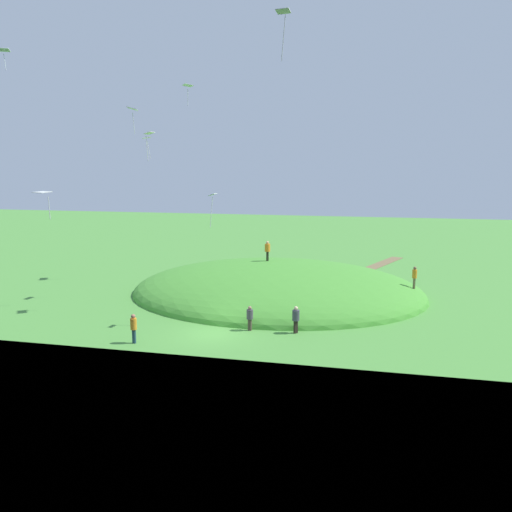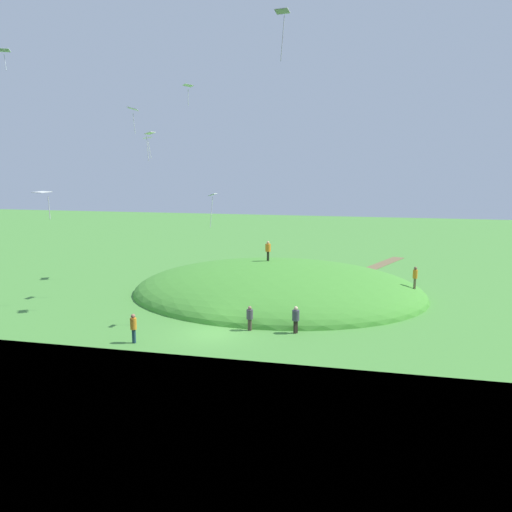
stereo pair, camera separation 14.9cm
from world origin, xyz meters
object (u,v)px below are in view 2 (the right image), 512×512
at_px(person_with_child, 133,325).
at_px(kite_5, 282,17).
at_px(person_near_shore, 268,249).
at_px(kite_6, 212,199).
at_px(kite_7, 148,139).
at_px(person_on_hilltop, 250,315).
at_px(kite_0, 133,110).
at_px(kite_1, 188,86).
at_px(person_watching_kites, 415,275).
at_px(kite_2, 42,193).
at_px(person_walking_path, 296,317).
at_px(kite_3, 149,135).
at_px(kite_4, 3,51).

height_order(person_with_child, kite_5, kite_5).
relative_size(person_near_shore, kite_6, 0.79).
bearing_deg(kite_7, kite_6, -141.54).
bearing_deg(person_on_hilltop, kite_0, 179.91).
bearing_deg(person_with_child, kite_1, -79.21).
height_order(person_near_shore, person_watching_kites, person_near_shore).
height_order(kite_1, kite_5, kite_5).
distance_m(kite_1, kite_2, 13.17).
bearing_deg(person_with_child, person_walking_path, -137.77).
bearing_deg(kite_3, person_watching_kites, -81.19).
bearing_deg(person_watching_kites, person_with_child, 105.10).
distance_m(person_near_shore, kite_3, 13.56).
xyz_separation_m(person_near_shore, kite_1, (-8.23, 3.98, 12.41)).
relative_size(person_watching_kites, kite_2, 1.16).
bearing_deg(person_near_shore, person_with_child, -46.65).
xyz_separation_m(person_with_child, person_walking_path, (3.95, -9.23, -0.04)).
relative_size(person_walking_path, kite_4, 1.62).
bearing_deg(kite_4, person_on_hilltop, -66.51).
xyz_separation_m(person_near_shore, kite_0, (-7.87, 8.31, 10.99)).
relative_size(kite_3, kite_5, 1.04).
distance_m(person_walking_path, person_on_hilltop, 2.99).
bearing_deg(person_on_hilltop, kite_5, -43.20).
distance_m(kite_4, kite_6, 14.18).
bearing_deg(person_watching_kites, kite_7, 58.38).
bearing_deg(person_on_hilltop, person_with_child, -125.75).
bearing_deg(person_watching_kites, person_near_shore, 56.97).
xyz_separation_m(kite_2, kite_6, (7.23, -7.20, -0.63)).
xyz_separation_m(person_walking_path, kite_2, (-6.78, 12.76, 7.97)).
bearing_deg(kite_3, kite_1, -124.72).
xyz_separation_m(person_watching_kites, person_on_hilltop, (-9.73, 10.93, -1.16)).
distance_m(kite_0, kite_2, 11.94).
xyz_separation_m(person_with_child, kite_7, (17.05, 6.38, 11.82)).
bearing_deg(kite_1, kite_6, -139.77).
relative_size(person_near_shore, person_on_hilltop, 1.06).
bearing_deg(kite_3, person_with_child, -162.83).
bearing_deg(person_with_child, kite_2, 57.78).
relative_size(kite_2, kite_3, 0.68).
bearing_deg(kite_2, person_walking_path, -62.03).
xyz_separation_m(kite_4, kite_5, (-1.69, -15.70, 0.35)).
bearing_deg(person_watching_kites, kite_0, 82.53).
xyz_separation_m(person_watching_kites, kite_3, (-3.16, 20.40, 10.67)).
bearing_deg(kite_6, person_near_shore, -7.06).
relative_size(person_with_child, person_watching_kites, 1.04).
xyz_separation_m(person_near_shore, kite_7, (1.37, 11.45, 9.48)).
distance_m(person_walking_path, kite_4, 22.63).
relative_size(person_near_shore, kite_5, 0.81).
relative_size(person_near_shore, kite_0, 0.94).
distance_m(person_walking_path, kite_5, 17.47).
xyz_separation_m(person_walking_path, kite_3, (6.49, 12.46, 11.74)).
relative_size(person_with_child, kite_2, 1.20).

